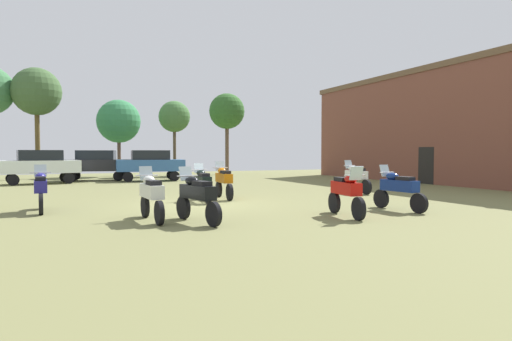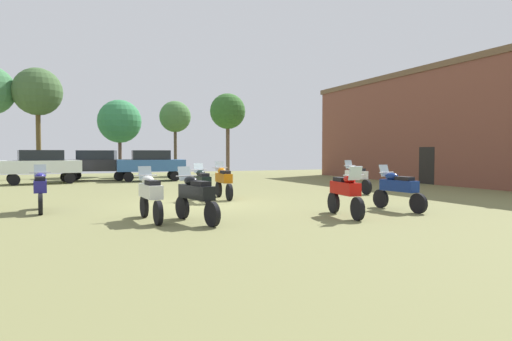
% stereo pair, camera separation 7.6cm
% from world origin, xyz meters
% --- Properties ---
extents(ground_plane, '(44.00, 52.00, 0.02)m').
position_xyz_m(ground_plane, '(0.00, 0.00, 0.01)').
color(ground_plane, olive).
extents(brick_building, '(6.12, 21.97, 7.02)m').
position_xyz_m(brick_building, '(18.00, 5.09, 3.52)').
color(brick_building, brown).
rests_on(brick_building, ground).
extents(motorcycle_1, '(0.62, 2.20, 1.45)m').
position_xyz_m(motorcycle_1, '(5.31, -4.35, 0.73)').
color(motorcycle_1, black).
rests_on(motorcycle_1, ground).
extents(motorcycle_2, '(0.62, 2.19, 1.47)m').
position_xyz_m(motorcycle_2, '(-2.34, -3.39, 0.74)').
color(motorcycle_2, black).
rests_on(motorcycle_2, ground).
extents(motorcycle_3, '(0.77, 2.22, 1.47)m').
position_xyz_m(motorcycle_3, '(-1.28, -4.16, 0.74)').
color(motorcycle_3, black).
rests_on(motorcycle_3, ground).
extents(motorcycle_5, '(0.62, 2.12, 1.46)m').
position_xyz_m(motorcycle_5, '(-5.19, -0.17, 0.74)').
color(motorcycle_5, black).
rests_on(motorcycle_5, ground).
extents(motorcycle_6, '(0.62, 2.23, 1.50)m').
position_xyz_m(motorcycle_6, '(7.69, 1.15, 0.76)').
color(motorcycle_6, black).
rests_on(motorcycle_6, ground).
extents(motorcycle_7, '(0.62, 2.21, 1.44)m').
position_xyz_m(motorcycle_7, '(0.27, 0.60, 0.73)').
color(motorcycle_7, black).
rests_on(motorcycle_7, ground).
extents(motorcycle_8, '(0.67, 2.18, 1.48)m').
position_xyz_m(motorcycle_8, '(2.96, -4.84, 0.75)').
color(motorcycle_8, black).
rests_on(motorcycle_8, ground).
extents(motorcycle_9, '(0.62, 2.20, 1.49)m').
position_xyz_m(motorcycle_9, '(1.35, 1.26, 0.75)').
color(motorcycle_9, black).
rests_on(motorcycle_9, ground).
extents(car_1, '(4.58, 2.65, 2.00)m').
position_xyz_m(car_1, '(-2.63, 15.51, 1.19)').
color(car_1, black).
rests_on(car_1, ground).
extents(car_2, '(4.52, 2.43, 2.00)m').
position_xyz_m(car_2, '(-5.88, 13.51, 1.19)').
color(car_2, black).
rests_on(car_2, ground).
extents(car_3, '(4.42, 2.10, 2.00)m').
position_xyz_m(car_3, '(0.61, 13.71, 1.19)').
color(car_3, black).
rests_on(car_3, ground).
extents(tree_1, '(3.31, 3.31, 7.77)m').
position_xyz_m(tree_1, '(-6.29, 18.97, 6.09)').
color(tree_1, brown).
rests_on(tree_1, ground).
extents(tree_2, '(2.51, 2.51, 6.00)m').
position_xyz_m(tree_2, '(3.57, 19.67, 4.73)').
color(tree_2, '#4E402E').
rests_on(tree_2, ground).
extents(tree_5, '(3.38, 3.38, 6.00)m').
position_xyz_m(tree_5, '(-0.63, 20.63, 4.32)').
color(tree_5, brown).
rests_on(tree_5, ground).
extents(tree_7, '(3.01, 3.01, 6.88)m').
position_xyz_m(tree_7, '(8.15, 19.93, 5.34)').
color(tree_7, brown).
rests_on(tree_7, ground).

